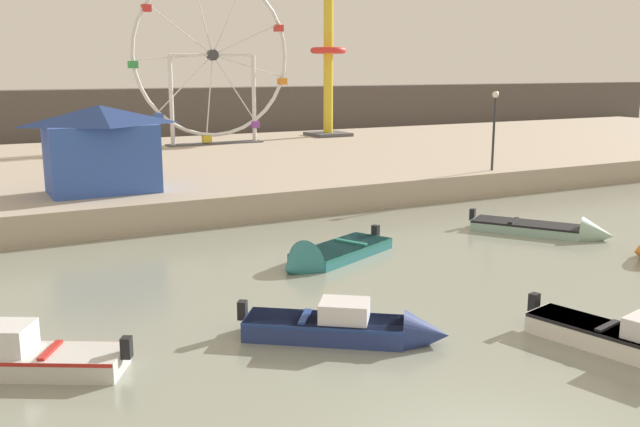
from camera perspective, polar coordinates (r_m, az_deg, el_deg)
name	(u,v)px	position (r m, az deg, el deg)	size (l,w,h in m)	color
quay_promenade	(105,174)	(39.47, -16.97, 3.09)	(110.00, 25.29, 1.16)	tan
distant_town_skyline	(47,117)	(62.31, -21.25, 7.29)	(140.00, 3.00, 4.40)	#564C47
motorboat_seafoam	(554,230)	(27.72, 18.41, -1.26)	(3.88, 4.93, 1.22)	#93BCAD
motorboat_teal_painted	(322,257)	(22.57, 0.16, -3.56)	(5.06, 3.40, 1.46)	teal
motorboat_navy_blue	(356,327)	(16.36, 2.92, -9.19)	(4.41, 3.67, 1.22)	navy
ferris_wheel_white_frame	(213,58)	(47.56, -8.69, 12.30)	(10.79, 1.20, 11.12)	silver
drop_tower_yellow_tower	(328,64)	(52.81, 0.67, 12.00)	(2.80, 2.80, 12.02)	gold
carnival_booth_blue_tent	(101,147)	(29.90, -17.27, 5.13)	(4.65, 2.92, 3.53)	#3356B7
promenade_lamp_near	(494,119)	(35.76, 13.92, 7.44)	(0.32, 0.32, 3.87)	#2D2D33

